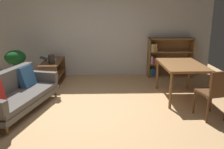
% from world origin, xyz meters
% --- Properties ---
extents(ground_plane, '(8.16, 8.16, 0.00)m').
position_xyz_m(ground_plane, '(0.00, 0.00, 0.00)').
color(ground_plane, tan).
extents(back_wall_panel, '(6.80, 0.10, 2.70)m').
position_xyz_m(back_wall_panel, '(0.00, 2.70, 1.35)').
color(back_wall_panel, silver).
rests_on(back_wall_panel, ground_plane).
extents(fabric_couch, '(1.22, 2.05, 0.77)m').
position_xyz_m(fabric_couch, '(-1.49, 0.06, 0.38)').
color(fabric_couch, brown).
rests_on(fabric_couch, ground_plane).
extents(media_console, '(0.46, 1.25, 0.61)m').
position_xyz_m(media_console, '(-1.14, 1.88, 0.29)').
color(media_console, brown).
rests_on(media_console, ground_plane).
extents(open_laptop, '(0.44, 0.31, 0.09)m').
position_xyz_m(open_laptop, '(-1.25, 2.02, 0.63)').
color(open_laptop, silver).
rests_on(open_laptop, media_console).
extents(desk_speaker, '(0.16, 0.16, 0.22)m').
position_xyz_m(desk_speaker, '(-1.08, 1.55, 0.72)').
color(desk_speaker, '#2D2823').
rests_on(desk_speaker, media_console).
extents(potted_floor_plant, '(0.52, 0.52, 0.93)m').
position_xyz_m(potted_floor_plant, '(-2.01, 1.66, 0.65)').
color(potted_floor_plant, '#333338').
rests_on(potted_floor_plant, ground_plane).
extents(dining_table, '(0.88, 1.33, 0.78)m').
position_xyz_m(dining_table, '(1.95, 0.69, 0.70)').
color(dining_table, brown).
rests_on(dining_table, ground_plane).
extents(dining_chair_near, '(0.49, 0.52, 0.92)m').
position_xyz_m(dining_chair_near, '(2.19, -0.41, 0.52)').
color(dining_chair_near, '#56351E').
rests_on(dining_chair_near, ground_plane).
extents(bookshelf, '(1.30, 0.35, 1.14)m').
position_xyz_m(bookshelf, '(2.09, 2.51, 0.56)').
color(bookshelf, olive).
rests_on(bookshelf, ground_plane).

